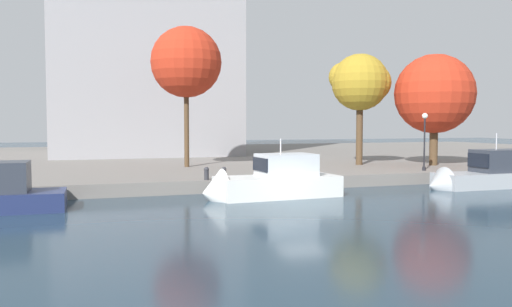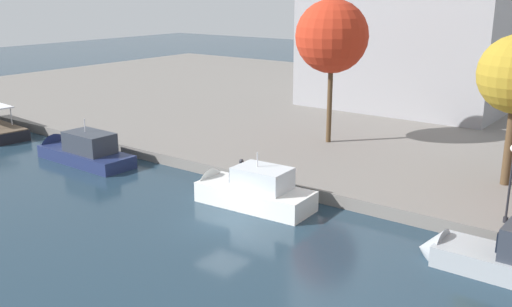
{
  "view_description": "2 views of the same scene",
  "coord_description": "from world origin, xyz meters",
  "px_view_note": "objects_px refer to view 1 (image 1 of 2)",
  "views": [
    {
      "loc": [
        -11.4,
        -25.76,
        4.34
      ],
      "look_at": [
        -0.55,
        6.08,
        2.46
      ],
      "focal_mm": 37.02,
      "sensor_mm": 36.0,
      "label": 1
    },
    {
      "loc": [
        20.01,
        -23.49,
        12.85
      ],
      "look_at": [
        -0.18,
        3.47,
        3.33
      ],
      "focal_mm": 40.61,
      "sensor_mm": 36.0,
      "label": 2
    }
  ],
  "objects_px": {
    "tree_1": "(361,82)",
    "tree_2": "(185,63)",
    "mooring_bollard_2": "(206,173)",
    "mooring_bollard_1": "(224,172)",
    "lamp_post": "(425,134)",
    "motor_yacht_2": "(269,185)",
    "tree_0": "(434,93)",
    "motor_yacht_3": "(487,178)"
  },
  "relations": [
    {
      "from": "mooring_bollard_1",
      "to": "tree_0",
      "type": "distance_m",
      "value": 21.36
    },
    {
      "from": "mooring_bollard_1",
      "to": "tree_0",
      "type": "relative_size",
      "value": 0.08
    },
    {
      "from": "motor_yacht_2",
      "to": "mooring_bollard_1",
      "type": "xyz_separation_m",
      "value": [
        -1.76,
        3.53,
        0.48
      ]
    },
    {
      "from": "motor_yacht_3",
      "to": "mooring_bollard_2",
      "type": "relative_size",
      "value": 11.37
    },
    {
      "from": "tree_0",
      "to": "tree_1",
      "type": "xyz_separation_m",
      "value": [
        -5.7,
        2.42,
        0.97
      ]
    },
    {
      "from": "tree_1",
      "to": "tree_2",
      "type": "distance_m",
      "value": 14.97
    },
    {
      "from": "mooring_bollard_1",
      "to": "tree_1",
      "type": "bearing_deg",
      "value": 27.92
    },
    {
      "from": "tree_2",
      "to": "mooring_bollard_1",
      "type": "bearing_deg",
      "value": -87.72
    },
    {
      "from": "motor_yacht_2",
      "to": "lamp_post",
      "type": "relative_size",
      "value": 1.95
    },
    {
      "from": "lamp_post",
      "to": "tree_0",
      "type": "relative_size",
      "value": 0.46
    },
    {
      "from": "motor_yacht_2",
      "to": "tree_2",
      "type": "bearing_deg",
      "value": -84.21
    },
    {
      "from": "mooring_bollard_2",
      "to": "lamp_post",
      "type": "height_order",
      "value": "lamp_post"
    },
    {
      "from": "lamp_post",
      "to": "tree_1",
      "type": "bearing_deg",
      "value": 103.99
    },
    {
      "from": "motor_yacht_2",
      "to": "lamp_post",
      "type": "distance_m",
      "value": 15.08
    },
    {
      "from": "motor_yacht_3",
      "to": "lamp_post",
      "type": "bearing_deg",
      "value": -69.03
    },
    {
      "from": "mooring_bollard_1",
      "to": "tree_1",
      "type": "xyz_separation_m",
      "value": [
        14.24,
        7.54,
        6.67
      ]
    },
    {
      "from": "motor_yacht_3",
      "to": "tree_1",
      "type": "relative_size",
      "value": 0.99
    },
    {
      "from": "motor_yacht_2",
      "to": "mooring_bollard_2",
      "type": "bearing_deg",
      "value": -50.31
    },
    {
      "from": "motor_yacht_3",
      "to": "tree_2",
      "type": "xyz_separation_m",
      "value": [
        -18.05,
        13.98,
        8.67
      ]
    },
    {
      "from": "motor_yacht_2",
      "to": "tree_1",
      "type": "relative_size",
      "value": 0.89
    },
    {
      "from": "lamp_post",
      "to": "tree_1",
      "type": "relative_size",
      "value": 0.46
    },
    {
      "from": "tree_0",
      "to": "mooring_bollard_2",
      "type": "bearing_deg",
      "value": -165.63
    },
    {
      "from": "mooring_bollard_2",
      "to": "tree_2",
      "type": "relative_size",
      "value": 0.07
    },
    {
      "from": "motor_yacht_2",
      "to": "lamp_post",
      "type": "xyz_separation_m",
      "value": [
        14.13,
        4.43,
        2.85
      ]
    },
    {
      "from": "lamp_post",
      "to": "tree_1",
      "type": "height_order",
      "value": "tree_1"
    },
    {
      "from": "tree_0",
      "to": "motor_yacht_3",
      "type": "bearing_deg",
      "value": -104.64
    },
    {
      "from": "motor_yacht_2",
      "to": "tree_1",
      "type": "height_order",
      "value": "tree_1"
    },
    {
      "from": "mooring_bollard_2",
      "to": "tree_2",
      "type": "bearing_deg",
      "value": 85.58
    },
    {
      "from": "tree_1",
      "to": "tree_2",
      "type": "bearing_deg",
      "value": 169.34
    },
    {
      "from": "tree_2",
      "to": "motor_yacht_2",
      "type": "bearing_deg",
      "value": -81.09
    },
    {
      "from": "tree_0",
      "to": "tree_1",
      "type": "height_order",
      "value": "tree_1"
    },
    {
      "from": "tree_1",
      "to": "tree_2",
      "type": "xyz_separation_m",
      "value": [
        -14.65,
        2.76,
        1.43
      ]
    },
    {
      "from": "motor_yacht_2",
      "to": "tree_2",
      "type": "distance_m",
      "value": 16.42
    },
    {
      "from": "motor_yacht_3",
      "to": "mooring_bollard_1",
      "type": "height_order",
      "value": "motor_yacht_3"
    },
    {
      "from": "motor_yacht_2",
      "to": "tree_0",
      "type": "bearing_deg",
      "value": -157.68
    },
    {
      "from": "mooring_bollard_1",
      "to": "tree_0",
      "type": "bearing_deg",
      "value": 14.4
    },
    {
      "from": "mooring_bollard_1",
      "to": "lamp_post",
      "type": "height_order",
      "value": "lamp_post"
    },
    {
      "from": "motor_yacht_2",
      "to": "motor_yacht_3",
      "type": "distance_m",
      "value": 15.88
    },
    {
      "from": "mooring_bollard_1",
      "to": "mooring_bollard_2",
      "type": "relative_size",
      "value": 0.94
    },
    {
      "from": "mooring_bollard_2",
      "to": "tree_0",
      "type": "height_order",
      "value": "tree_0"
    },
    {
      "from": "mooring_bollard_1",
      "to": "tree_0",
      "type": "height_order",
      "value": "tree_0"
    },
    {
      "from": "motor_yacht_3",
      "to": "tree_1",
      "type": "bearing_deg",
      "value": -73.0
    }
  ]
}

